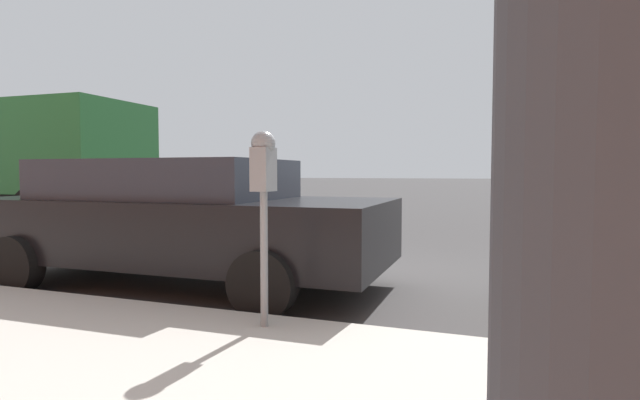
# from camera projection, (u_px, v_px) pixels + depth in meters

# --- Properties ---
(ground_plane) EXTENTS (220.00, 220.00, 0.00)m
(ground_plane) POSITION_uv_depth(u_px,v_px,m) (371.00, 279.00, 6.22)
(ground_plane) COLOR #3D3A3A
(parking_meter) EXTENTS (0.21, 0.19, 1.53)m
(parking_meter) POSITION_uv_depth(u_px,v_px,m) (264.00, 178.00, 3.87)
(parking_meter) COLOR gray
(parking_meter) RESTS_ON sidewalk
(car_black) EXTENTS (2.18, 4.88, 1.48)m
(car_black) POSITION_uv_depth(u_px,v_px,m) (180.00, 218.00, 5.90)
(car_black) COLOR black
(car_black) RESTS_ON ground_plane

